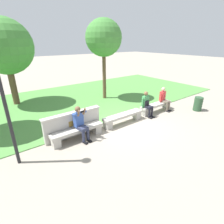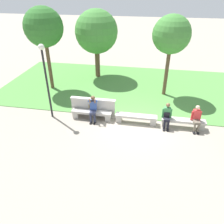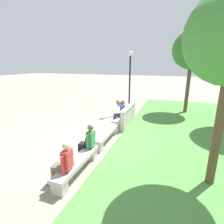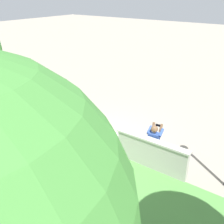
{
  "view_description": "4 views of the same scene",
  "coord_description": "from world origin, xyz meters",
  "px_view_note": "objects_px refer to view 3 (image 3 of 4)",
  "views": [
    {
      "loc": [
        -4.87,
        -5.52,
        3.58
      ],
      "look_at": [
        -0.7,
        -0.07,
        0.75
      ],
      "focal_mm": 28.0,
      "sensor_mm": 36.0,
      "label": 1
    },
    {
      "loc": [
        0.43,
        -9.43,
        6.24
      ],
      "look_at": [
        -1.13,
        -0.63,
        0.89
      ],
      "focal_mm": 35.0,
      "sensor_mm": 36.0,
      "label": 2
    },
    {
      "loc": [
        6.23,
        2.47,
        3.17
      ],
      "look_at": [
        -1.13,
        -0.16,
        0.96
      ],
      "focal_mm": 28.0,
      "sensor_mm": 36.0,
      "label": 3
    },
    {
      "loc": [
        -5.33,
        6.48,
        5.06
      ],
      "look_at": [
        -0.23,
        -0.49,
        1.03
      ],
      "focal_mm": 42.0,
      "sensor_mm": 36.0,
      "label": 4
    }
  ],
  "objects_px": {
    "bench_near": "(106,135)",
    "lamp_post": "(130,74)",
    "backpack": "(90,142)",
    "person_companion": "(64,162)",
    "tree_right_background": "(192,50)",
    "person_distant": "(88,141)",
    "bench_mid": "(77,164)",
    "person_photographer": "(120,111)",
    "bench_main": "(122,118)"
  },
  "relations": [
    {
      "from": "bench_near",
      "to": "lamp_post",
      "type": "distance_m",
      "value": 4.99
    },
    {
      "from": "person_photographer",
      "to": "person_distant",
      "type": "relative_size",
      "value": 1.05
    },
    {
      "from": "person_photographer",
      "to": "tree_right_background",
      "type": "bearing_deg",
      "value": 137.91
    },
    {
      "from": "person_companion",
      "to": "lamp_post",
      "type": "distance_m",
      "value": 7.56
    },
    {
      "from": "person_distant",
      "to": "backpack",
      "type": "height_order",
      "value": "person_distant"
    },
    {
      "from": "person_distant",
      "to": "lamp_post",
      "type": "height_order",
      "value": "lamp_post"
    },
    {
      "from": "bench_near",
      "to": "tree_right_background",
      "type": "xyz_separation_m",
      "value": [
        -5.93,
        3.28,
        3.61
      ]
    },
    {
      "from": "bench_main",
      "to": "person_photographer",
      "type": "relative_size",
      "value": 1.59
    },
    {
      "from": "bench_main",
      "to": "bench_near",
      "type": "height_order",
      "value": "same"
    },
    {
      "from": "backpack",
      "to": "bench_near",
      "type": "bearing_deg",
      "value": 179.36
    },
    {
      "from": "person_distant",
      "to": "person_companion",
      "type": "relative_size",
      "value": 1.0
    },
    {
      "from": "person_companion",
      "to": "tree_right_background",
      "type": "bearing_deg",
      "value": 159.15
    },
    {
      "from": "person_distant",
      "to": "backpack",
      "type": "distance_m",
      "value": 0.07
    },
    {
      "from": "bench_main",
      "to": "person_photographer",
      "type": "height_order",
      "value": "person_photographer"
    },
    {
      "from": "bench_near",
      "to": "lamp_post",
      "type": "relative_size",
      "value": 0.55
    },
    {
      "from": "bench_mid",
      "to": "person_distant",
      "type": "height_order",
      "value": "person_distant"
    },
    {
      "from": "tree_right_background",
      "to": "lamp_post",
      "type": "bearing_deg",
      "value": -67.02
    },
    {
      "from": "bench_near",
      "to": "backpack",
      "type": "height_order",
      "value": "backpack"
    },
    {
      "from": "bench_near",
      "to": "bench_mid",
      "type": "distance_m",
      "value": 2.32
    },
    {
      "from": "bench_mid",
      "to": "tree_right_background",
      "type": "bearing_deg",
      "value": 158.3
    },
    {
      "from": "bench_mid",
      "to": "lamp_post",
      "type": "height_order",
      "value": "lamp_post"
    },
    {
      "from": "person_photographer",
      "to": "person_companion",
      "type": "xyz_separation_m",
      "value": [
        5.08,
        0.01,
        -0.06
      ]
    },
    {
      "from": "person_companion",
      "to": "bench_mid",
      "type": "bearing_deg",
      "value": 173.1
    },
    {
      "from": "person_distant",
      "to": "backpack",
      "type": "relative_size",
      "value": 2.94
    },
    {
      "from": "bench_main",
      "to": "bench_mid",
      "type": "bearing_deg",
      "value": 0.0
    },
    {
      "from": "tree_right_background",
      "to": "bench_near",
      "type": "bearing_deg",
      "value": -28.97
    },
    {
      "from": "person_distant",
      "to": "lamp_post",
      "type": "distance_m",
      "value": 6.24
    },
    {
      "from": "backpack",
      "to": "tree_right_background",
      "type": "bearing_deg",
      "value": 155.99
    },
    {
      "from": "bench_main",
      "to": "tree_right_background",
      "type": "distance_m",
      "value": 6.07
    },
    {
      "from": "person_distant",
      "to": "tree_right_background",
      "type": "bearing_deg",
      "value": 155.7
    },
    {
      "from": "bench_near",
      "to": "tree_right_background",
      "type": "distance_m",
      "value": 7.68
    },
    {
      "from": "backpack",
      "to": "bench_main",
      "type": "bearing_deg",
      "value": 179.75
    },
    {
      "from": "bench_near",
      "to": "person_photographer",
      "type": "relative_size",
      "value": 1.59
    },
    {
      "from": "tree_right_background",
      "to": "bench_main",
      "type": "bearing_deg",
      "value": -42.29
    },
    {
      "from": "bench_mid",
      "to": "bench_main",
      "type": "bearing_deg",
      "value": 180.0
    },
    {
      "from": "lamp_post",
      "to": "person_distant",
      "type": "bearing_deg",
      "value": 1.05
    },
    {
      "from": "person_distant",
      "to": "lamp_post",
      "type": "relative_size",
      "value": 0.33
    },
    {
      "from": "person_photographer",
      "to": "person_companion",
      "type": "height_order",
      "value": "person_photographer"
    },
    {
      "from": "person_photographer",
      "to": "person_distant",
      "type": "height_order",
      "value": "person_photographer"
    },
    {
      "from": "bench_main",
      "to": "bench_mid",
      "type": "xyz_separation_m",
      "value": [
        4.64,
        0.0,
        0.0
      ]
    },
    {
      "from": "backpack",
      "to": "lamp_post",
      "type": "distance_m",
      "value": 6.24
    },
    {
      "from": "person_companion",
      "to": "backpack",
      "type": "xyz_separation_m",
      "value": [
        -1.39,
        0.05,
        -0.05
      ]
    },
    {
      "from": "bench_mid",
      "to": "backpack",
      "type": "xyz_separation_m",
      "value": [
        -0.84,
        -0.02,
        0.32
      ]
    },
    {
      "from": "backpack",
      "to": "person_companion",
      "type": "bearing_deg",
      "value": -2.04
    },
    {
      "from": "person_photographer",
      "to": "backpack",
      "type": "height_order",
      "value": "person_photographer"
    },
    {
      "from": "tree_right_background",
      "to": "person_photographer",
      "type": "bearing_deg",
      "value": -42.09
    },
    {
      "from": "bench_main",
      "to": "backpack",
      "type": "height_order",
      "value": "backpack"
    },
    {
      "from": "person_photographer",
      "to": "lamp_post",
      "type": "bearing_deg",
      "value": -177.49
    },
    {
      "from": "bench_near",
      "to": "tree_right_background",
      "type": "bearing_deg",
      "value": 151.03
    },
    {
      "from": "bench_main",
      "to": "person_companion",
      "type": "relative_size",
      "value": 1.67
    }
  ]
}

